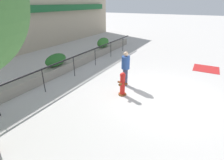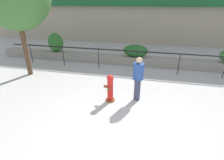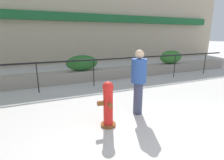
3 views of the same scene
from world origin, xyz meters
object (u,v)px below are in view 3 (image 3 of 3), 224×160
Objects in this scene: hedge_bush_1 at (82,63)px; pedestrian at (139,78)px; fire_hydrant at (108,104)px; hedge_bush_2 at (171,57)px.

hedge_bush_1 is 0.85× the size of pedestrian.
fire_hydrant is at bearing -96.52° from hedge_bush_1.
pedestrian is at bearing -83.09° from hedge_bush_1.
hedge_bush_1 is 4.11m from pedestrian.
hedge_bush_2 reaches higher than fire_hydrant.
pedestrian is (1.00, 0.31, 0.44)m from fire_hydrant.
fire_hydrant is 0.62× the size of pedestrian.
hedge_bush_1 is 5.20m from hedge_bush_2.
hedge_bush_2 is at bearing 40.97° from pedestrian.
hedge_bush_1 is at bearing 96.91° from pedestrian.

